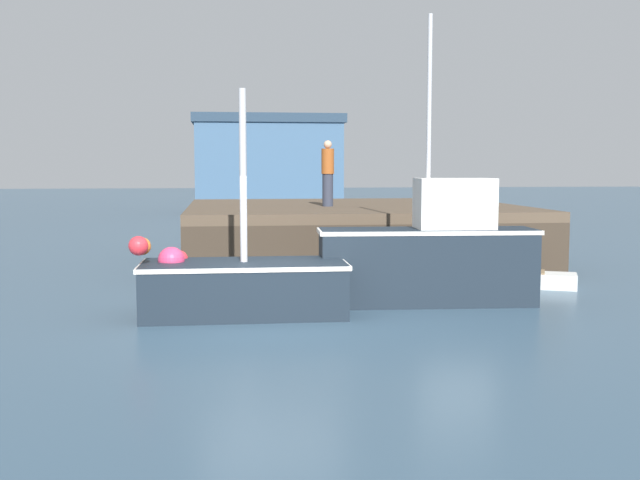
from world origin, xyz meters
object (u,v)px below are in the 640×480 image
fishing_boat_near_left (241,285)px  fishing_boat_near_right (431,255)px  dockworker (328,173)px  mooring_buoy_foreground (202,298)px  rowboat (542,280)px

fishing_boat_near_left → fishing_boat_near_right: 3.76m
fishing_boat_near_left → dockworker: size_ratio=2.27×
mooring_buoy_foreground → fishing_boat_near_left: bearing=-17.2°
fishing_boat_near_right → dockworker: (-1.17, 6.11, 1.51)m
rowboat → dockworker: dockworker is taller
fishing_boat_near_left → rowboat: size_ratio=2.51×
fishing_boat_near_right → rowboat: size_ratio=3.43×
rowboat → dockworker: size_ratio=0.91×
dockworker → mooring_buoy_foreground: bearing=-116.1°
fishing_boat_near_right → fishing_boat_near_left: bearing=-170.1°
dockworker → mooring_buoy_foreground: size_ratio=2.71×
rowboat → mooring_buoy_foreground: 7.63m
fishing_boat_near_right → rowboat: 3.48m
fishing_boat_near_right → dockworker: bearing=100.9°
rowboat → mooring_buoy_foreground: size_ratio=2.46×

